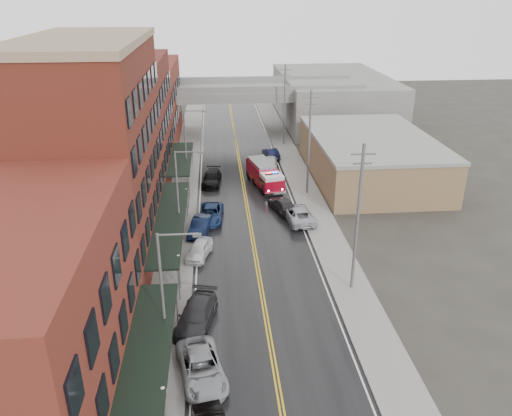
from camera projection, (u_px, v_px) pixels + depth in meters
road at (248, 214)px, 52.97m from camera, size 11.00×160.00×0.02m
sidewalk_left at (179, 216)px, 52.38m from camera, size 3.00×160.00×0.15m
sidewalk_right at (316, 211)px, 53.51m from camera, size 3.00×160.00×0.15m
curb_left at (195, 215)px, 52.51m from camera, size 0.30×160.00×0.15m
curb_right at (301, 212)px, 53.38m from camera, size 0.30×160.00×0.15m
brick_building_a at (27, 325)px, 25.82m from camera, size 9.00×18.00×12.00m
brick_building_b at (96, 157)px, 41.93m from camera, size 9.00×20.00×18.00m
brick_building_c at (129, 123)px, 58.49m from camera, size 9.00×15.00×15.00m
brick_building_far at (147, 104)px, 75.05m from camera, size 9.00×20.00×12.00m
tan_building at (370, 158)px, 62.32m from camera, size 14.00×22.00×5.00m
right_far_block at (333, 98)px, 89.22m from camera, size 18.00×30.00×8.00m
awning_0 at (146, 364)px, 27.48m from camera, size 2.60×16.00×3.09m
awning_1 at (171, 219)px, 44.80m from camera, size 2.60×18.00×3.09m
awning_2 at (181, 158)px, 60.76m from camera, size 2.60×13.00×3.09m
globe_lamp_0 at (164, 399)px, 26.02m from camera, size 0.44×0.44×3.12m
globe_lamp_1 at (179, 264)px, 38.78m from camera, size 0.44×0.44×3.12m
globe_lamp_2 at (187, 196)px, 51.54m from camera, size 0.44×0.44×3.12m
street_lamp_0 at (166, 289)px, 30.32m from camera, size 2.64×0.22×9.00m
street_lamp_1 at (180, 192)px, 44.90m from camera, size 2.64×0.22×9.00m
street_lamp_2 at (187, 142)px, 59.49m from camera, size 2.64×0.22×9.00m
utility_pole_0 at (358, 217)px, 37.31m from camera, size 1.80×0.24×12.00m
utility_pole_1 at (309, 142)px, 55.54m from camera, size 1.80×0.24×12.00m
utility_pole_2 at (285, 104)px, 73.78m from camera, size 1.80×0.24×12.00m
overpass at (234, 97)px, 79.73m from camera, size 40.00×10.00×7.50m
fire_truck at (265, 174)px, 59.85m from camera, size 4.36×7.97×2.78m
parked_car_left_2 at (202, 368)px, 30.40m from camera, size 3.61×5.95×1.54m
parked_car_left_3 at (196, 315)px, 35.21m from camera, size 3.48×5.90×1.60m
parked_car_left_4 at (199, 250)px, 44.28m from camera, size 2.78×4.46×1.41m
parked_car_left_5 at (201, 226)px, 48.47m from camera, size 2.62×4.96×1.55m
parked_car_left_6 at (211, 214)px, 51.28m from camera, size 2.86×5.45×1.46m
parked_car_left_7 at (212, 178)px, 60.75m from camera, size 2.69×5.48×1.53m
parked_car_right_0 at (298, 214)px, 51.08m from camera, size 3.18×5.89×1.57m
parked_car_right_1 at (283, 205)px, 53.42m from camera, size 3.19×5.20×1.41m
parked_car_right_2 at (271, 161)px, 67.19m from camera, size 2.24×4.35×1.42m
parked_car_right_3 at (271, 153)px, 70.18m from camera, size 2.26×4.55×1.43m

